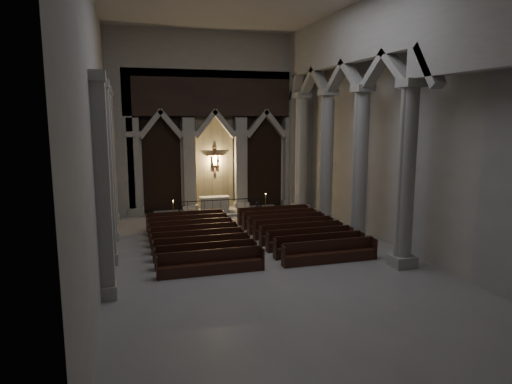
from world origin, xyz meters
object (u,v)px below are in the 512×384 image
at_px(candle_stand_right, 266,209).
at_px(worshipper, 257,211).
at_px(altar, 215,204).
at_px(altar_rail, 221,205).
at_px(candle_stand_left, 173,214).
at_px(pews, 248,237).

height_order(candle_stand_right, worshipper, candle_stand_right).
distance_m(altar, altar_rail, 0.80).
bearing_deg(altar, candle_stand_right, -21.32).
xyz_separation_m(altar_rail, candle_stand_left, (-3.15, -0.30, -0.40)).
relative_size(candle_stand_right, pews, 0.14).
xyz_separation_m(altar_rail, pews, (0.00, -6.91, -0.40)).
distance_m(pews, worshipper, 5.16).
bearing_deg(worshipper, altar, 128.30).
bearing_deg(altar_rail, worshipper, -48.10).
xyz_separation_m(altar, worshipper, (2.17, -2.86, -0.06)).
height_order(candle_stand_left, worshipper, candle_stand_left).
xyz_separation_m(candle_stand_left, candle_stand_right, (6.08, -0.21, 0.05)).
distance_m(candle_stand_left, candle_stand_right, 6.08).
distance_m(altar, candle_stand_right, 3.46).
xyz_separation_m(altar_rail, worshipper, (1.90, -2.11, -0.13)).
xyz_separation_m(altar, altar_rail, (0.28, -0.74, 0.07)).
height_order(altar_rail, worshipper, worshipper).
bearing_deg(candle_stand_left, worshipper, -19.82).
xyz_separation_m(candle_stand_left, pews, (3.15, -6.61, -0.00)).
bearing_deg(candle_stand_right, altar, 158.68).
bearing_deg(candle_stand_left, altar, 19.91).
distance_m(altar_rail, worshipper, 2.84).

